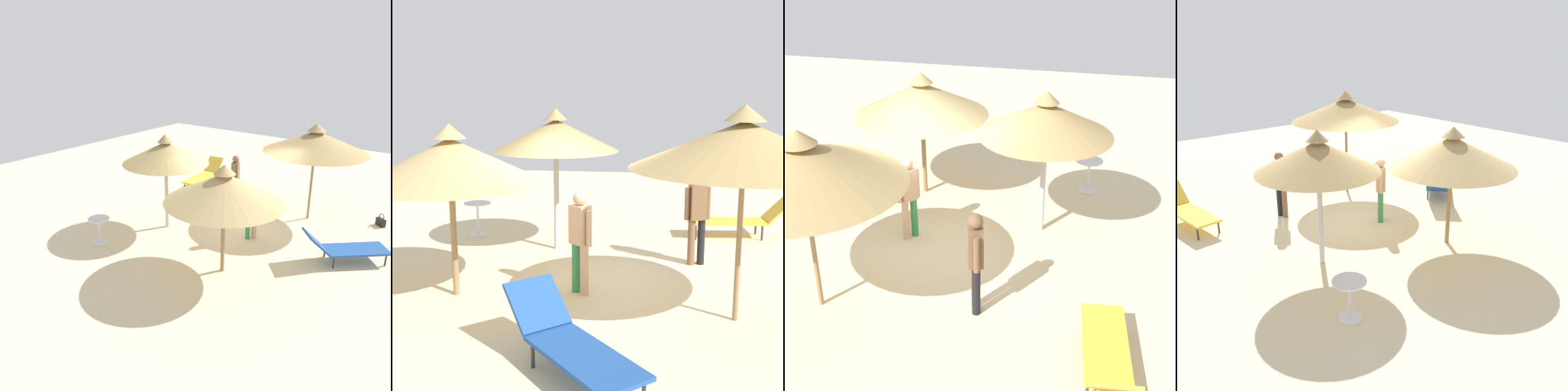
% 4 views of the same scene
% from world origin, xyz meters
% --- Properties ---
extents(ground, '(24.00, 24.00, 0.10)m').
position_xyz_m(ground, '(0.00, 0.00, -0.05)').
color(ground, beige).
extents(parasol_umbrella_front, '(2.40, 2.40, 2.74)m').
position_xyz_m(parasol_umbrella_front, '(-0.84, 1.87, 2.23)').
color(parasol_umbrella_front, '#B2B2B7').
rests_on(parasol_umbrella_front, ground).
extents(parasol_umbrella_edge, '(2.99, 2.99, 2.92)m').
position_xyz_m(parasol_umbrella_edge, '(2.20, -1.18, 2.40)').
color(parasol_umbrella_edge, olive).
rests_on(parasol_umbrella_edge, ground).
extents(parasol_umbrella_center, '(2.72, 2.72, 2.61)m').
position_xyz_m(parasol_umbrella_center, '(-1.91, -0.76, 2.07)').
color(parasol_umbrella_center, olive).
rests_on(parasol_umbrella_center, ground).
extents(lounge_chair_near_left, '(2.17, 0.82, 0.86)m').
position_xyz_m(lounge_chair_near_left, '(2.86, 3.22, 0.41)').
color(lounge_chair_near_left, gold).
rests_on(lounge_chair_near_left, ground).
extents(lounge_chair_near_right, '(1.86, 1.97, 0.83)m').
position_xyz_m(lounge_chair_near_right, '(0.20, -2.89, 0.40)').
color(lounge_chair_near_right, '#1E478C').
rests_on(lounge_chair_near_right, ground).
extents(person_standing_far_right, '(0.39, 0.35, 1.60)m').
position_xyz_m(person_standing_far_right, '(-0.04, -0.46, 0.91)').
color(person_standing_far_right, '#338C4C').
rests_on(person_standing_far_right, ground).
extents(person_standing_back, '(0.46, 0.29, 1.68)m').
position_xyz_m(person_standing_back, '(1.81, 1.22, 0.96)').
color(person_standing_back, brown).
rests_on(person_standing_back, ground).
extents(handbag, '(0.29, 0.32, 0.39)m').
position_xyz_m(handbag, '(2.97, -3.11, 0.13)').
color(handbag, black).
rests_on(handbag, ground).
extents(side_table_round, '(0.57, 0.57, 0.71)m').
position_xyz_m(side_table_round, '(-2.70, 2.64, 0.48)').
color(side_table_round, silver).
rests_on(side_table_round, ground).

